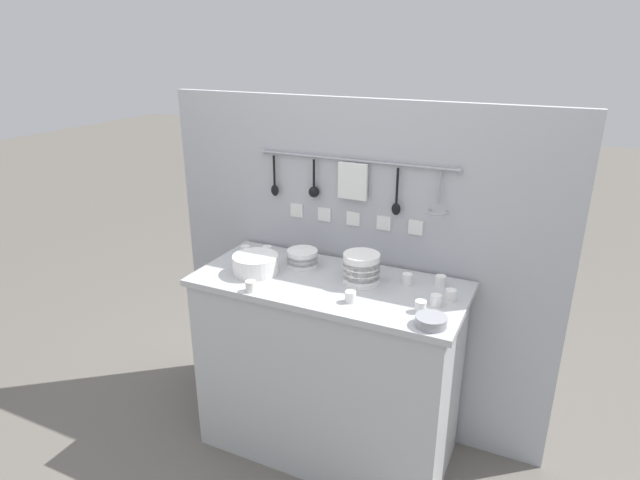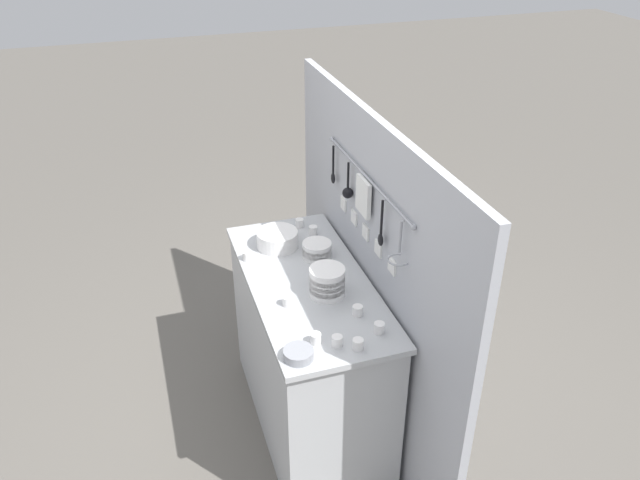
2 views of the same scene
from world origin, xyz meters
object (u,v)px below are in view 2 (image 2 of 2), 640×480
at_px(cup_mid_row, 247,256).
at_px(bowl_stack_back_corner, 317,250).
at_px(plate_stack, 277,239).
at_px(cup_back_left, 358,344).
at_px(cup_beside_plates, 316,338).
at_px(cup_front_left, 313,230).
at_px(bowl_stack_nested_right, 327,282).
at_px(cup_front_right, 337,341).
at_px(cup_centre, 288,301).
at_px(cup_by_caddy, 300,223).
at_px(cup_back_right, 379,328).
at_px(steel_mixing_bowl, 298,354).
at_px(cup_edge_far, 358,311).

bearing_deg(cup_mid_row, bowl_stack_back_corner, 76.98).
xyz_separation_m(plate_stack, cup_back_left, (0.92, 0.11, -0.02)).
relative_size(cup_mid_row, cup_beside_plates, 1.00).
xyz_separation_m(cup_mid_row, cup_front_left, (-0.15, 0.40, 0.00)).
xyz_separation_m(bowl_stack_nested_right, cup_front_right, (0.37, -0.08, -0.05)).
bearing_deg(cup_beside_plates, plate_stack, 176.78).
height_order(bowl_stack_back_corner, cup_beside_plates, bowl_stack_back_corner).
xyz_separation_m(plate_stack, cup_centre, (0.53, -0.09, -0.02)).
bearing_deg(bowl_stack_back_corner, cup_front_left, 167.57).
bearing_deg(plate_stack, cup_by_caddy, 134.44).
relative_size(plate_stack, cup_back_right, 4.54).
relative_size(cup_back_right, cup_back_left, 1.00).
bearing_deg(cup_front_left, steel_mixing_bowl, -20.67).
distance_m(plate_stack, cup_by_caddy, 0.24).
xyz_separation_m(cup_front_left, cup_by_caddy, (-0.10, -0.05, 0.00)).
distance_m(cup_centre, cup_edge_far, 0.33).
distance_m(cup_front_right, cup_mid_row, 0.82).
bearing_deg(cup_edge_far, cup_front_right, -42.49).
xyz_separation_m(bowl_stack_back_corner, cup_front_left, (-0.23, 0.05, -0.02)).
distance_m(bowl_stack_back_corner, cup_mid_row, 0.36).
distance_m(cup_edge_far, cup_front_left, 0.77).
bearing_deg(plate_stack, cup_back_right, 15.75).
bearing_deg(plate_stack, cup_edge_far, 15.38).
height_order(cup_back_right, cup_edge_far, same).
bearing_deg(cup_beside_plates, cup_front_right, 61.40).
bearing_deg(steel_mixing_bowl, bowl_stack_nested_right, 147.05).
xyz_separation_m(cup_mid_row, cup_back_right, (0.76, 0.42, 0.00)).
xyz_separation_m(plate_stack, cup_front_left, (-0.07, 0.22, -0.02)).
distance_m(bowl_stack_nested_right, bowl_stack_back_corner, 0.34).
distance_m(cup_back_left, cup_front_left, 0.99).
height_order(plate_stack, steel_mixing_bowl, plate_stack).
height_order(cup_mid_row, cup_front_left, same).
bearing_deg(bowl_stack_nested_right, plate_stack, -167.34).
xyz_separation_m(cup_mid_row, cup_edge_far, (0.61, 0.38, 0.00)).
xyz_separation_m(bowl_stack_nested_right, cup_by_caddy, (-0.67, 0.06, -0.05)).
xyz_separation_m(bowl_stack_back_corner, cup_back_left, (0.75, -0.06, -0.02)).
bearing_deg(cup_mid_row, cup_back_right, 29.07).
distance_m(cup_front_right, cup_centre, 0.36).
xyz_separation_m(cup_mid_row, cup_centre, (0.44, 0.09, 0.00)).
bearing_deg(cup_mid_row, cup_beside_plates, 10.45).
bearing_deg(cup_front_right, steel_mixing_bowl, -82.23).
bearing_deg(bowl_stack_nested_right, cup_back_right, 20.10).
bearing_deg(cup_front_right, cup_back_right, 97.75).
xyz_separation_m(bowl_stack_back_corner, cup_front_right, (0.70, -0.13, -0.02)).
xyz_separation_m(cup_centre, cup_beside_plates, (0.30, 0.04, 0.00)).
xyz_separation_m(plate_stack, steel_mixing_bowl, (0.90, -0.14, -0.02)).
bearing_deg(cup_by_caddy, plate_stack, -45.56).
xyz_separation_m(steel_mixing_bowl, cup_by_caddy, (-1.06, 0.32, 0.00)).
xyz_separation_m(bowl_stack_nested_right, cup_mid_row, (-0.42, -0.30, -0.05)).
height_order(cup_centre, cup_by_caddy, same).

